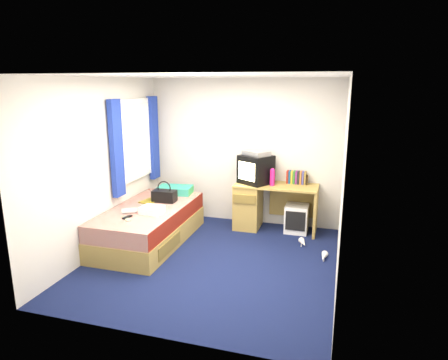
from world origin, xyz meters
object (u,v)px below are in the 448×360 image
(bed, at_px, (149,225))
(crt_tv, at_px, (256,169))
(picture_frame, at_px, (307,180))
(desk, at_px, (259,204))
(magazine, at_px, (149,201))
(pillow, at_px, (175,190))
(towel, at_px, (152,210))
(storage_cube, at_px, (297,218))
(remote_control, at_px, (127,217))
(vcr, at_px, (256,153))
(white_heels, at_px, (313,250))
(colour_swatch_fan, at_px, (127,219))
(aerosol_can, at_px, (273,179))
(water_bottle, at_px, (129,211))
(handbag, at_px, (164,196))
(pink_water_bottle, at_px, (272,178))

(bed, relative_size, crt_tv, 3.32)
(picture_frame, bearing_deg, desk, -175.76)
(bed, bearing_deg, magazine, 114.77)
(pillow, height_order, towel, pillow)
(storage_cube, height_order, remote_control, remote_control)
(storage_cube, xyz_separation_m, towel, (-1.88, -1.29, 0.37))
(bed, distance_m, pillow, 0.88)
(vcr, distance_m, magazine, 1.83)
(white_heels, bearing_deg, bed, -172.67)
(desk, bearing_deg, colour_swatch_fan, -132.45)
(storage_cube, distance_m, vcr, 1.22)
(vcr, bearing_deg, remote_control, -97.91)
(picture_frame, height_order, aerosol_can, aerosol_can)
(aerosol_can, bearing_deg, water_bottle, -142.54)
(desk, relative_size, white_heels, 2.03)
(desk, relative_size, crt_tv, 2.16)
(picture_frame, xyz_separation_m, handbag, (-2.07, -0.88, -0.18))
(pink_water_bottle, bearing_deg, remote_control, -139.01)
(picture_frame, relative_size, magazine, 0.50)
(magazine, xyz_separation_m, colour_swatch_fan, (0.08, -0.82, -0.00))
(picture_frame, xyz_separation_m, magazine, (-2.29, -0.95, -0.27))
(storage_cube, relative_size, white_heels, 0.69)
(towel, bearing_deg, crt_tv, 47.34)
(storage_cube, distance_m, water_bottle, 2.60)
(towel, relative_size, remote_control, 1.85)
(bed, distance_m, desk, 1.79)
(colour_swatch_fan, bearing_deg, bed, 85.65)
(towel, bearing_deg, water_bottle, -164.29)
(pillow, xyz_separation_m, towel, (0.10, -1.05, -0.01))
(vcr, height_order, magazine, vcr)
(magazine, bearing_deg, handbag, 17.61)
(bed, relative_size, desk, 1.54)
(water_bottle, bearing_deg, magazine, 88.86)
(pillow, relative_size, storage_cube, 1.24)
(desk, distance_m, storage_cube, 0.64)
(colour_swatch_fan, bearing_deg, crt_tv, 48.82)
(colour_swatch_fan, bearing_deg, handbag, 80.76)
(bed, height_order, picture_frame, picture_frame)
(desk, height_order, vcr, vcr)
(desk, bearing_deg, storage_cube, -0.97)
(colour_swatch_fan, bearing_deg, white_heels, 19.66)
(aerosol_can, relative_size, handbag, 0.47)
(desk, relative_size, picture_frame, 9.29)
(storage_cube, xyz_separation_m, white_heels, (0.32, -0.74, -0.18))
(pillow, relative_size, crt_tv, 0.91)
(water_bottle, bearing_deg, colour_swatch_fan, -68.65)
(towel, height_order, remote_control, towel)
(pillow, xyz_separation_m, aerosol_can, (1.58, 0.23, 0.23))
(vcr, xyz_separation_m, aerosol_can, (0.28, -0.02, -0.40))
(bed, relative_size, white_heels, 3.12)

